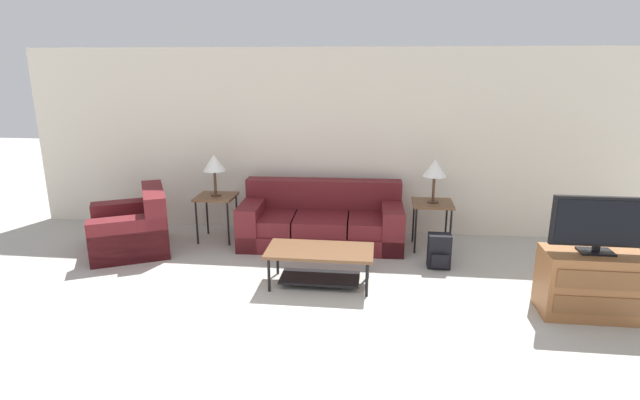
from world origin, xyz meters
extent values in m
cube|color=silver|center=(0.00, 4.01, 1.30)|extent=(8.82, 0.06, 2.60)
cube|color=maroon|center=(-0.01, 3.36, 0.11)|extent=(2.19, 1.02, 0.22)
cube|color=maroon|center=(-0.73, 3.32, 0.32)|extent=(0.73, 0.88, 0.20)
cube|color=maroon|center=(-0.01, 3.34, 0.32)|extent=(0.73, 0.88, 0.20)
cube|color=maroon|center=(0.71, 3.36, 0.32)|extent=(0.73, 0.88, 0.20)
cube|color=maroon|center=(-0.03, 3.70, 0.62)|extent=(2.17, 0.33, 0.40)
cube|color=maroon|center=(-0.95, 3.33, 0.29)|extent=(0.31, 0.96, 0.58)
cube|color=maroon|center=(0.93, 3.39, 0.29)|extent=(0.31, 0.96, 0.58)
cube|color=maroon|center=(-2.49, 2.84, 0.20)|extent=(1.32, 1.39, 0.40)
cube|color=maroon|center=(-2.19, 3.00, 0.60)|extent=(0.73, 1.09, 0.40)
cube|color=maroon|center=(-2.68, 3.21, 0.28)|extent=(0.95, 0.66, 0.56)
cube|color=maroon|center=(-2.30, 2.48, 0.28)|extent=(0.95, 0.66, 0.56)
cube|color=brown|center=(0.12, 2.07, 0.40)|extent=(1.17, 0.59, 0.04)
cylinder|color=black|center=(-0.41, 1.84, 0.19)|extent=(0.03, 0.03, 0.38)
cylinder|color=black|center=(0.64, 1.84, 0.19)|extent=(0.03, 0.03, 0.38)
cylinder|color=black|center=(-0.41, 2.31, 0.19)|extent=(0.03, 0.03, 0.38)
cylinder|color=black|center=(0.64, 2.31, 0.19)|extent=(0.03, 0.03, 0.38)
cube|color=black|center=(0.12, 2.07, 0.08)|extent=(0.88, 0.41, 0.02)
cube|color=brown|center=(-1.47, 3.37, 0.62)|extent=(0.52, 0.50, 0.03)
cylinder|color=black|center=(-1.69, 3.16, 0.30)|extent=(0.03, 0.03, 0.60)
cylinder|color=black|center=(-1.25, 3.16, 0.30)|extent=(0.03, 0.03, 0.60)
cylinder|color=black|center=(-1.69, 3.58, 0.30)|extent=(0.03, 0.03, 0.60)
cylinder|color=black|center=(-1.25, 3.58, 0.30)|extent=(0.03, 0.03, 0.60)
cube|color=brown|center=(1.44, 3.37, 0.62)|extent=(0.52, 0.50, 0.03)
cylinder|color=black|center=(1.23, 3.16, 0.30)|extent=(0.03, 0.03, 0.60)
cylinder|color=black|center=(1.66, 3.16, 0.30)|extent=(0.03, 0.03, 0.60)
cylinder|color=black|center=(1.23, 3.58, 0.30)|extent=(0.03, 0.03, 0.60)
cylinder|color=black|center=(1.66, 3.58, 0.30)|extent=(0.03, 0.03, 0.60)
cylinder|color=#472D1E|center=(-1.47, 3.37, 0.64)|extent=(0.14, 0.14, 0.02)
cylinder|color=#472D1E|center=(-1.47, 3.37, 0.82)|extent=(0.04, 0.04, 0.33)
cone|color=white|center=(-1.47, 3.37, 1.09)|extent=(0.30, 0.30, 0.22)
cylinder|color=#472D1E|center=(1.44, 3.37, 0.64)|extent=(0.14, 0.14, 0.02)
cylinder|color=#472D1E|center=(1.44, 3.37, 0.82)|extent=(0.04, 0.04, 0.33)
cone|color=white|center=(1.44, 3.37, 1.09)|extent=(0.30, 0.30, 0.22)
cube|color=#935B33|center=(2.80, 1.71, 0.32)|extent=(0.93, 0.47, 0.65)
cube|color=brown|center=(2.80, 1.47, 0.46)|extent=(0.81, 0.01, 0.18)
cube|color=brown|center=(2.80, 1.47, 0.21)|extent=(0.81, 0.01, 0.18)
cube|color=black|center=(2.80, 1.71, 0.66)|extent=(0.31, 0.20, 0.02)
cube|color=black|center=(2.80, 1.71, 0.69)|extent=(0.06, 0.04, 0.05)
cube|color=black|center=(2.80, 1.71, 0.96)|extent=(0.88, 0.05, 0.48)
cube|color=black|center=(2.80, 1.68, 0.96)|extent=(0.81, 0.01, 0.42)
cube|color=black|center=(1.48, 2.73, 0.21)|extent=(0.27, 0.19, 0.42)
cube|color=black|center=(1.48, 2.62, 0.13)|extent=(0.20, 0.05, 0.17)
cylinder|color=black|center=(1.41, 2.85, 0.23)|extent=(0.02, 0.02, 0.31)
cylinder|color=black|center=(1.56, 2.85, 0.23)|extent=(0.02, 0.02, 0.31)
camera|label=1|loc=(0.71, -3.01, 2.39)|focal=28.00mm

